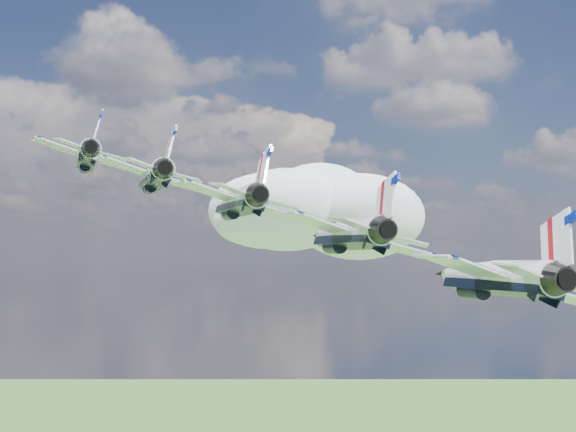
# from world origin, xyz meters

# --- Properties ---
(cloud_far) EXTENTS (59.43, 46.70, 23.35)m
(cloud_far) POSITION_xyz_m (-7.86, 206.06, 166.97)
(cloud_far) COLOR white
(jet_0) EXTENTS (17.51, 20.68, 8.35)m
(jet_0) POSITION_xyz_m (-34.40, 31.28, 164.38)
(jet_0) COLOR white
(jet_1) EXTENTS (17.51, 20.68, 8.35)m
(jet_1) POSITION_xyz_m (-24.97, 22.06, 161.13)
(jet_1) COLOR silver
(jet_2) EXTENTS (17.51, 20.68, 8.35)m
(jet_2) POSITION_xyz_m (-15.54, 12.84, 157.89)
(jet_2) COLOR white
(jet_3) EXTENTS (17.51, 20.68, 8.35)m
(jet_3) POSITION_xyz_m (-6.10, 3.62, 154.64)
(jet_3) COLOR white
(jet_4) EXTENTS (17.51, 20.68, 8.35)m
(jet_4) POSITION_xyz_m (3.33, -5.59, 151.40)
(jet_4) COLOR white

